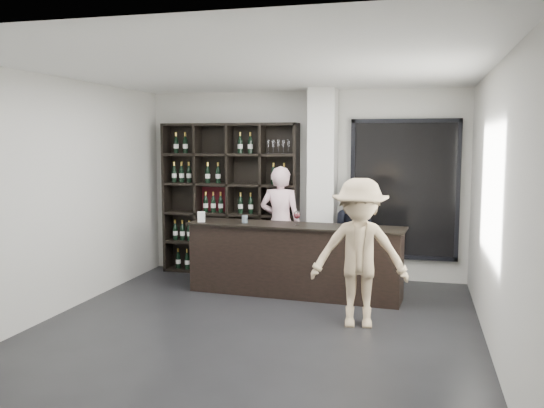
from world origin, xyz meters
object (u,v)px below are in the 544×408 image
(wine_shelf, at_px, (230,199))
(customer, at_px, (359,253))
(taster_black, at_px, (352,234))
(tasting_counter, at_px, (294,260))
(taster_pink, at_px, (280,223))

(wine_shelf, bearing_deg, customer, -43.57)
(taster_black, height_order, customer, customer)
(wine_shelf, height_order, taster_black, wine_shelf)
(wine_shelf, xyz_separation_m, tasting_counter, (1.28, -1.05, -0.71))
(taster_black, bearing_deg, customer, 108.61)
(taster_pink, xyz_separation_m, customer, (1.40, -1.95, -0.02))
(taster_pink, relative_size, customer, 1.02)
(wine_shelf, distance_m, taster_black, 2.04)
(taster_pink, bearing_deg, wine_shelf, -12.74)
(wine_shelf, relative_size, tasting_counter, 0.80)
(taster_black, bearing_deg, wine_shelf, 1.90)
(wine_shelf, height_order, tasting_counter, wine_shelf)
(tasting_counter, height_order, taster_pink, taster_pink)
(customer, bearing_deg, tasting_counter, 125.41)
(wine_shelf, relative_size, taster_pink, 1.37)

